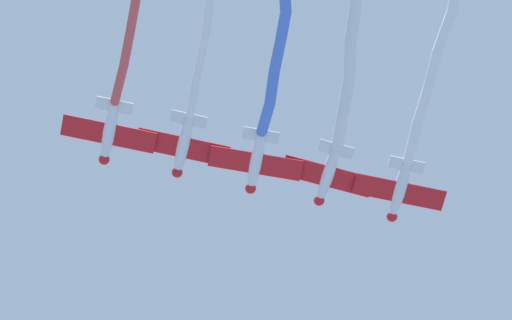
# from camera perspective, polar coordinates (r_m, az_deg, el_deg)

# --- Properties ---
(airplane_lead) EXTENTS (7.07, 5.30, 1.76)m
(airplane_lead) POSITION_cam_1_polar(r_m,az_deg,el_deg) (86.26, 7.18, -1.54)
(airplane_lead) COLOR white
(airplane_left_wing) EXTENTS (6.99, 5.20, 1.76)m
(airplane_left_wing) POSITION_cam_1_polar(r_m,az_deg,el_deg) (85.58, 3.60, -0.75)
(airplane_left_wing) COLOR white
(airplane_right_wing) EXTENTS (7.10, 5.34, 1.76)m
(airplane_right_wing) POSITION_cam_1_polar(r_m,az_deg,el_deg) (84.69, -0.01, -0.10)
(airplane_right_wing) COLOR white
(airplane_slot) EXTENTS (7.06, 5.28, 1.76)m
(airplane_slot) POSITION_cam_1_polar(r_m,az_deg,el_deg) (84.72, -3.67, 0.71)
(airplane_slot) COLOR white
(airplane_trail) EXTENTS (7.07, 5.29, 1.76)m
(airplane_trail) POSITION_cam_1_polar(r_m,az_deg,el_deg) (84.55, -7.36, 1.37)
(airplane_trail) COLOR white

